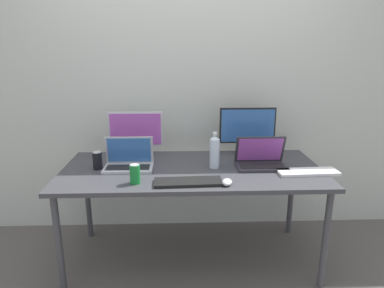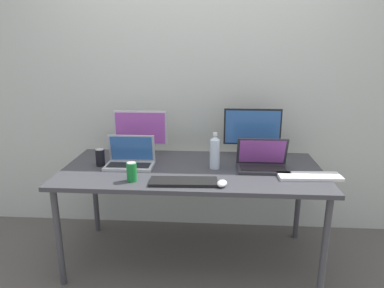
{
  "view_description": "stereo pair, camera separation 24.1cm",
  "coord_description": "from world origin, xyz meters",
  "px_view_note": "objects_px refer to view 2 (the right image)",
  "views": [
    {
      "loc": [
        -0.09,
        -2.32,
        1.57
      ],
      "look_at": [
        0.0,
        0.0,
        0.92
      ],
      "focal_mm": 32.0,
      "sensor_mm": 36.0,
      "label": 1
    },
    {
      "loc": [
        0.15,
        -2.31,
        1.57
      ],
      "look_at": [
        0.0,
        0.0,
        0.92
      ],
      "focal_mm": 32.0,
      "sensor_mm": 36.0,
      "label": 2
    }
  ],
  "objects_px": {
    "monitor_left": "(141,132)",
    "laptop_secondary": "(262,162)",
    "mouse_by_keyboard": "(222,183)",
    "water_bottle": "(215,152)",
    "keyboard_main": "(183,182)",
    "soda_can_near_keyboard": "(100,157)",
    "work_desk": "(192,175)",
    "laptop_silver": "(130,159)",
    "keyboard_aux": "(309,176)",
    "monitor_center": "(252,131)",
    "soda_can_by_laptop": "(132,172)"
  },
  "relations": [
    {
      "from": "keyboard_main",
      "to": "soda_can_by_laptop",
      "type": "height_order",
      "value": "soda_can_by_laptop"
    },
    {
      "from": "laptop_secondary",
      "to": "water_bottle",
      "type": "height_order",
      "value": "water_bottle"
    },
    {
      "from": "laptop_silver",
      "to": "water_bottle",
      "type": "relative_size",
      "value": 1.31
    },
    {
      "from": "mouse_by_keyboard",
      "to": "soda_can_by_laptop",
      "type": "distance_m",
      "value": 0.59
    },
    {
      "from": "keyboard_aux",
      "to": "soda_can_near_keyboard",
      "type": "distance_m",
      "value": 1.47
    },
    {
      "from": "monitor_left",
      "to": "laptop_silver",
      "type": "bearing_deg",
      "value": -94.64
    },
    {
      "from": "laptop_secondary",
      "to": "mouse_by_keyboard",
      "type": "relative_size",
      "value": 3.67
    },
    {
      "from": "laptop_silver",
      "to": "mouse_by_keyboard",
      "type": "height_order",
      "value": "laptop_silver"
    },
    {
      "from": "soda_can_by_laptop",
      "to": "laptop_silver",
      "type": "bearing_deg",
      "value": 105.45
    },
    {
      "from": "keyboard_aux",
      "to": "soda_can_near_keyboard",
      "type": "relative_size",
      "value": 3.28
    },
    {
      "from": "laptop_silver",
      "to": "keyboard_aux",
      "type": "xyz_separation_m",
      "value": [
        1.25,
        -0.16,
        -0.04
      ]
    },
    {
      "from": "monitor_left",
      "to": "soda_can_near_keyboard",
      "type": "xyz_separation_m",
      "value": [
        -0.24,
        -0.29,
        -0.12
      ]
    },
    {
      "from": "keyboard_main",
      "to": "soda_can_by_laptop",
      "type": "distance_m",
      "value": 0.34
    },
    {
      "from": "laptop_silver",
      "to": "keyboard_main",
      "type": "relative_size",
      "value": 0.8
    },
    {
      "from": "laptop_silver",
      "to": "soda_can_near_keyboard",
      "type": "height_order",
      "value": "laptop_silver"
    },
    {
      "from": "mouse_by_keyboard",
      "to": "soda_can_near_keyboard",
      "type": "xyz_separation_m",
      "value": [
        -0.88,
        0.33,
        0.04
      ]
    },
    {
      "from": "water_bottle",
      "to": "soda_can_by_laptop",
      "type": "distance_m",
      "value": 0.61
    },
    {
      "from": "mouse_by_keyboard",
      "to": "water_bottle",
      "type": "height_order",
      "value": "water_bottle"
    },
    {
      "from": "keyboard_main",
      "to": "monitor_center",
      "type": "bearing_deg",
      "value": 48.12
    },
    {
      "from": "laptop_silver",
      "to": "water_bottle",
      "type": "xyz_separation_m",
      "value": [
        0.61,
        -0.01,
        0.07
      ]
    },
    {
      "from": "keyboard_main",
      "to": "laptop_secondary",
      "type": "bearing_deg",
      "value": 27.08
    },
    {
      "from": "monitor_center",
      "to": "laptop_silver",
      "type": "xyz_separation_m",
      "value": [
        -0.9,
        -0.28,
        -0.16
      ]
    },
    {
      "from": "monitor_left",
      "to": "keyboard_main",
      "type": "distance_m",
      "value": 0.73
    },
    {
      "from": "monitor_left",
      "to": "soda_can_near_keyboard",
      "type": "distance_m",
      "value": 0.4
    },
    {
      "from": "mouse_by_keyboard",
      "to": "soda_can_by_laptop",
      "type": "height_order",
      "value": "soda_can_by_laptop"
    },
    {
      "from": "keyboard_aux",
      "to": "soda_can_by_laptop",
      "type": "distance_m",
      "value": 1.17
    },
    {
      "from": "monitor_left",
      "to": "water_bottle",
      "type": "relative_size",
      "value": 1.6
    },
    {
      "from": "monitor_center",
      "to": "soda_can_near_keyboard",
      "type": "height_order",
      "value": "monitor_center"
    },
    {
      "from": "monitor_center",
      "to": "keyboard_main",
      "type": "distance_m",
      "value": 0.79
    },
    {
      "from": "work_desk",
      "to": "keyboard_aux",
      "type": "xyz_separation_m",
      "value": [
        0.79,
        -0.14,
        0.06
      ]
    },
    {
      "from": "water_bottle",
      "to": "soda_can_near_keyboard",
      "type": "relative_size",
      "value": 2.08
    },
    {
      "from": "monitor_left",
      "to": "soda_can_near_keyboard",
      "type": "bearing_deg",
      "value": -129.63
    },
    {
      "from": "monitor_left",
      "to": "keyboard_main",
      "type": "height_order",
      "value": "monitor_left"
    },
    {
      "from": "keyboard_main",
      "to": "keyboard_aux",
      "type": "distance_m",
      "value": 0.84
    },
    {
      "from": "keyboard_aux",
      "to": "soda_can_by_laptop",
      "type": "bearing_deg",
      "value": -176.01
    },
    {
      "from": "soda_can_by_laptop",
      "to": "work_desk",
      "type": "bearing_deg",
      "value": 35.97
    },
    {
      "from": "keyboard_aux",
      "to": "mouse_by_keyboard",
      "type": "bearing_deg",
      "value": -165.24
    },
    {
      "from": "monitor_left",
      "to": "soda_can_by_laptop",
      "type": "height_order",
      "value": "monitor_left"
    },
    {
      "from": "monitor_center",
      "to": "laptop_silver",
      "type": "height_order",
      "value": "monitor_center"
    },
    {
      "from": "monitor_left",
      "to": "laptop_silver",
      "type": "distance_m",
      "value": 0.31
    },
    {
      "from": "laptop_secondary",
      "to": "monitor_center",
      "type": "bearing_deg",
      "value": 99.71
    },
    {
      "from": "keyboard_main",
      "to": "mouse_by_keyboard",
      "type": "distance_m",
      "value": 0.25
    },
    {
      "from": "work_desk",
      "to": "laptop_secondary",
      "type": "height_order",
      "value": "laptop_secondary"
    },
    {
      "from": "monitor_center",
      "to": "soda_can_by_laptop",
      "type": "distance_m",
      "value": 1.01
    },
    {
      "from": "water_bottle",
      "to": "soda_can_near_keyboard",
      "type": "bearing_deg",
      "value": 179.89
    },
    {
      "from": "laptop_silver",
      "to": "keyboard_aux",
      "type": "height_order",
      "value": "laptop_silver"
    },
    {
      "from": "monitor_left",
      "to": "laptop_secondary",
      "type": "distance_m",
      "value": 0.98
    },
    {
      "from": "mouse_by_keyboard",
      "to": "water_bottle",
      "type": "bearing_deg",
      "value": 111.58
    },
    {
      "from": "laptop_secondary",
      "to": "soda_can_by_laptop",
      "type": "bearing_deg",
      "value": -161.93
    },
    {
      "from": "mouse_by_keyboard",
      "to": "soda_can_by_laptop",
      "type": "xyz_separation_m",
      "value": [
        -0.58,
        0.05,
        0.04
      ]
    }
  ]
}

